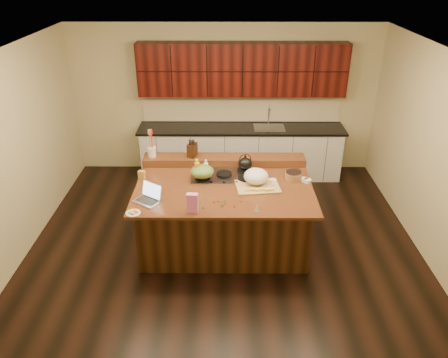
{
  "coord_description": "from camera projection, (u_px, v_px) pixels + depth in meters",
  "views": [
    {
      "loc": [
        0.03,
        -5.21,
        3.73
      ],
      "look_at": [
        0.0,
        0.05,
        1.0
      ],
      "focal_mm": 35.0,
      "sensor_mm": 36.0,
      "label": 1
    }
  ],
  "objects": [
    {
      "name": "green_bowl",
      "position": [
        202.0,
        171.0,
        6.01
      ],
      "size": [
        0.33,
        0.33,
        0.18
      ],
      "primitive_type": "ellipsoid",
      "rotation": [
        0.0,
        0.0,
        -0.03
      ],
      "color": "#506D2B",
      "rests_on": "cooktop"
    },
    {
      "name": "gumdrop_6",
      "position": [
        218.0,
        201.0,
        5.54
      ],
      "size": [
        0.02,
        0.02,
        0.02
      ],
      "primitive_type": "ellipsoid",
      "color": "red",
      "rests_on": "island"
    },
    {
      "name": "ramekin_a",
      "position": [
        307.0,
        181.0,
        6.0
      ],
      "size": [
        0.12,
        0.12,
        0.04
      ],
      "primitive_type": "cylinder",
      "rotation": [
        0.0,
        0.0,
        -0.27
      ],
      "color": "white",
      "rests_on": "island"
    },
    {
      "name": "room",
      "position": [
        224.0,
        157.0,
        5.72
      ],
      "size": [
        5.52,
        5.02,
        2.72
      ],
      "color": "black",
      "rests_on": "ground"
    },
    {
      "name": "laptop",
      "position": [
        149.0,
        196.0,
        5.55
      ],
      "size": [
        0.41,
        0.4,
        0.23
      ],
      "rotation": [
        0.0,
        0.0,
        -0.59
      ],
      "color": "#B7B7BC",
      "rests_on": "island"
    },
    {
      "name": "oil_bottle",
      "position": [
        197.0,
        172.0,
        6.0
      ],
      "size": [
        0.08,
        0.08,
        0.27
      ],
      "primitive_type": "cylinder",
      "rotation": [
        0.0,
        0.0,
        -0.17
      ],
      "color": "gold",
      "rests_on": "island"
    },
    {
      "name": "knife_block",
      "position": [
        192.0,
        150.0,
        6.44
      ],
      "size": [
        0.16,
        0.19,
        0.21
      ],
      "primitive_type": "cube",
      "rotation": [
        0.0,
        0.0,
        -0.36
      ],
      "color": "black",
      "rests_on": "back_ledge"
    },
    {
      "name": "ramekin_b",
      "position": [
        304.0,
        180.0,
        6.04
      ],
      "size": [
        0.11,
        0.11,
        0.04
      ],
      "primitive_type": "cylinder",
      "rotation": [
        0.0,
        0.0,
        -0.08
      ],
      "color": "white",
      "rests_on": "island"
    },
    {
      "name": "ramekin_c",
      "position": [
        273.0,
        181.0,
        6.0
      ],
      "size": [
        0.12,
        0.12,
        0.04
      ],
      "primitive_type": "cylinder",
      "rotation": [
        0.0,
        0.0,
        -0.18
      ],
      "color": "white",
      "rests_on": "island"
    },
    {
      "name": "gumdrop_9",
      "position": [
        203.0,
        208.0,
        5.39
      ],
      "size": [
        0.02,
        0.02,
        0.02
      ],
      "primitive_type": "ellipsoid",
      "color": "#198C26",
      "rests_on": "island"
    },
    {
      "name": "strainer_bowl",
      "position": [
        293.0,
        176.0,
        6.08
      ],
      "size": [
        0.3,
        0.3,
        0.09
      ],
      "primitive_type": "cylinder",
      "rotation": [
        0.0,
        0.0,
        0.3
      ],
      "color": "#996B3F",
      "rests_on": "island"
    },
    {
      "name": "back_ledge",
      "position": [
        224.0,
        160.0,
        6.51
      ],
      "size": [
        2.4,
        0.3,
        0.12
      ],
      "primitive_type": "cube",
      "color": "black",
      "rests_on": "island"
    },
    {
      "name": "vinegar_bottle",
      "position": [
        206.0,
        171.0,
        6.03
      ],
      "size": [
        0.08,
        0.08,
        0.25
      ],
      "primitive_type": "cylinder",
      "rotation": [
        0.0,
        0.0,
        -0.35
      ],
      "color": "silver",
      "rests_on": "island"
    },
    {
      "name": "gumdrop_3",
      "position": [
        224.0,
        201.0,
        5.55
      ],
      "size": [
        0.02,
        0.02,
        0.02
      ],
      "primitive_type": "ellipsoid",
      "color": "#198C26",
      "rests_on": "island"
    },
    {
      "name": "package_box",
      "position": [
        142.0,
        175.0,
        6.08
      ],
      "size": [
        0.1,
        0.08,
        0.12
      ],
      "primitive_type": "cube",
      "rotation": [
        0.0,
        0.0,
        -0.24
      ],
      "color": "#B99041",
      "rests_on": "island"
    },
    {
      "name": "gumdrop_0",
      "position": [
        214.0,
        202.0,
        5.52
      ],
      "size": [
        0.02,
        0.02,
        0.02
      ],
      "primitive_type": "ellipsoid",
      "color": "red",
      "rests_on": "island"
    },
    {
      "name": "cooktop",
      "position": [
        224.0,
        175.0,
        6.18
      ],
      "size": [
        0.92,
        0.52,
        0.05
      ],
      "color": "gray",
      "rests_on": "island"
    },
    {
      "name": "gumdrop_1",
      "position": [
        220.0,
        201.0,
        5.53
      ],
      "size": [
        0.02,
        0.02,
        0.02
      ],
      "primitive_type": "ellipsoid",
      "color": "#198C26",
      "rests_on": "island"
    },
    {
      "name": "gumdrop_11",
      "position": [
        221.0,
        207.0,
        5.41
      ],
      "size": [
        0.02,
        0.02,
        0.02
      ],
      "primitive_type": "ellipsoid",
      "color": "#198C26",
      "rests_on": "island"
    },
    {
      "name": "gumdrop_5",
      "position": [
        223.0,
        205.0,
        5.44
      ],
      "size": [
        0.02,
        0.02,
        0.02
      ],
      "primitive_type": "ellipsoid",
      "color": "#198C26",
      "rests_on": "island"
    },
    {
      "name": "gumdrop_10",
      "position": [
        222.0,
        206.0,
        5.44
      ],
      "size": [
        0.02,
        0.02,
        0.02
      ],
      "primitive_type": "ellipsoid",
      "color": "red",
      "rests_on": "island"
    },
    {
      "name": "candy_plate",
      "position": [
        133.0,
        213.0,
        5.29
      ],
      "size": [
        0.21,
        0.21,
        0.01
      ],
      "primitive_type": "cylinder",
      "rotation": [
        0.0,
        0.0,
        0.21
      ],
      "color": "white",
      "rests_on": "island"
    },
    {
      "name": "wooden_tray",
      "position": [
        256.0,
        179.0,
        5.88
      ],
      "size": [
        0.62,
        0.49,
        0.23
      ],
      "rotation": [
        0.0,
        0.0,
        0.12
      ],
      "color": "tan",
      "rests_on": "island"
    },
    {
      "name": "gumdrop_8",
      "position": [
        234.0,
        207.0,
        5.42
      ],
      "size": [
        0.02,
        0.02,
        0.02
      ],
      "primitive_type": "ellipsoid",
      "color": "red",
      "rests_on": "island"
    },
    {
      "name": "gumdrop_4",
      "position": [
        241.0,
        201.0,
        5.53
      ],
      "size": [
        0.02,
        0.02,
        0.02
      ],
      "primitive_type": "ellipsoid",
      "color": "red",
      "rests_on": "island"
    },
    {
      "name": "gumdrop_2",
      "position": [
        225.0,
        204.0,
        5.48
      ],
      "size": [
        0.02,
        0.02,
        0.02
      ],
      "primitive_type": "ellipsoid",
      "color": "red",
      "rests_on": "island"
    },
    {
      "name": "pink_bag",
      "position": [
        192.0,
        203.0,
        5.27
      ],
      "size": [
        0.14,
        0.08,
        0.25
      ],
      "primitive_type": "cube",
      "rotation": [
        0.0,
        0.0,
        -0.08
      ],
      "color": "pink",
      "rests_on": "island"
    },
    {
      "name": "utensil_crock",
      "position": [
        152.0,
        152.0,
        6.46
      ],
      "size": [
        0.13,
        0.13,
        0.14
      ],
      "primitive_type": "cylinder",
      "rotation": [
        0.0,
        0.0,
        0.05
      ],
      "color": "white",
      "rests_on": "back_ledge"
    },
    {
      "name": "island",
      "position": [
        224.0,
        214.0,
        6.13
      ],
      "size": [
        2.4,
        1.6,
        0.92
      ],
      "color": "black",
      "rests_on": "ground"
    },
    {
      "name": "back_counter",
      "position": [
        241.0,
        124.0,
        7.86
      ],
      "size": [
        3.7,
        0.66,
        2.4
      ],
      "color": "silver",
      "rests_on": "ground"
    },
    {
      "name": "gumdrop_7",
      "position": [
        203.0,
        207.0,
        5.41
      ],
      "size": [
        0.02,
        0.02,
        0.02
      ],
      "primitive_type": "ellipsoid",
      "color": "#198C26",
      "rests_on": "island"
    },
    {
      "name": "kitchen_timer",
      "position": [
        257.0,
        207.0,
        5.36
      ],
      "size": [
        0.08,
        0.08,
        0.07
      ],
      "primitive_type": "cone",
      "rotation": [
        0.0,
        0.0,
        0.03
      ],
      "color": "silver",
      "rests_on": "island"
    },
    {
      "name": "kettle",
      "position": [
        245.0,
        164.0,
        6.24
      ],
      "size": [
        0.24,
        0.24,
        0.18
      ],
      "primitive_type": "ellipsoid",
      "rotation": [
        0.0,
        0.0,
        0.25
      ],
      "color": "black",
      "rests_on": "cooktop"
    }
  ]
}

